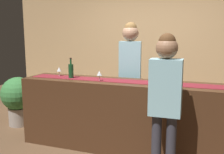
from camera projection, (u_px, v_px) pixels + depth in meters
The scene contains 11 objects.
ground_plane at pixel (119, 148), 3.80m from camera, with size 10.00×10.00×0.00m, color brown.
back_wall at pixel (149, 43), 5.32m from camera, with size 6.00×0.12×2.90m, color tan.
bar_counter at pixel (119, 115), 3.72m from camera, with size 2.84×0.60×0.99m, color #472B19.
counter_runner_cloth at pixel (120, 81), 3.64m from camera, with size 2.70×0.28×0.01m, color maroon.
wine_bottle_green at pixel (71, 71), 3.83m from camera, with size 0.07×0.07×0.30m.
wine_bottle_clear at pixel (177, 77), 3.32m from camera, with size 0.07×0.07×0.30m.
wine_glass_near_customer at pixel (59, 70), 4.01m from camera, with size 0.07×0.07×0.14m.
wine_glass_mid_counter at pixel (99, 73), 3.62m from camera, with size 0.07×0.07×0.14m.
bartender at pixel (130, 65), 4.15m from camera, with size 0.37×0.26×1.82m.
customer_sipping at pixel (165, 93), 2.80m from camera, with size 0.34×0.23×1.65m.
potted_plant_tall at pixel (18, 98), 4.68m from camera, with size 0.60×0.60×0.88m.
Camera 1 is at (1.11, -3.40, 1.65)m, focal length 41.96 mm.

